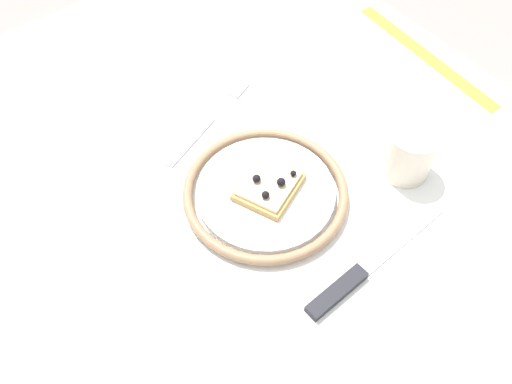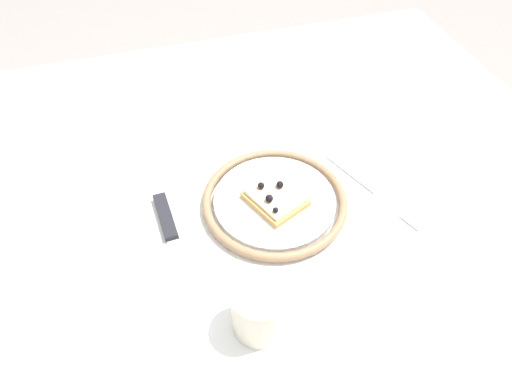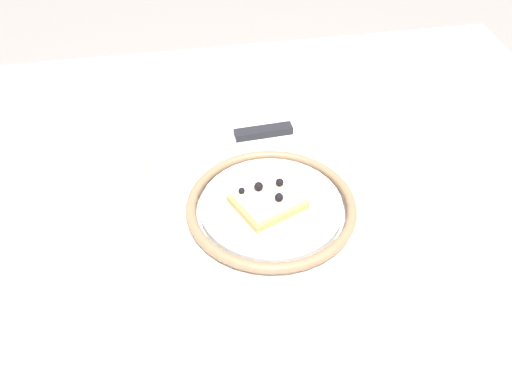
% 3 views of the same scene
% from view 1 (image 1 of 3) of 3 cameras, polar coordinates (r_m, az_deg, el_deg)
% --- Properties ---
extents(ground_plane, '(6.00, 6.00, 0.00)m').
position_cam_1_polar(ground_plane, '(1.39, -2.08, -16.80)').
color(ground_plane, gray).
extents(dining_table, '(1.00, 0.96, 0.70)m').
position_cam_1_polar(dining_table, '(0.83, -3.34, -2.65)').
color(dining_table, white).
rests_on(dining_table, ground_plane).
extents(plate, '(0.23, 0.23, 0.02)m').
position_cam_1_polar(plate, '(0.75, 0.99, -0.05)').
color(plate, white).
rests_on(plate, dining_table).
extents(pizza_slice_near, '(0.10, 0.11, 0.03)m').
position_cam_1_polar(pizza_slice_near, '(0.74, 1.33, 0.69)').
color(pizza_slice_near, tan).
rests_on(pizza_slice_near, plate).
extents(knife, '(0.03, 0.24, 0.01)m').
position_cam_1_polar(knife, '(0.70, 10.22, -8.58)').
color(knife, silver).
rests_on(knife, dining_table).
extents(fork, '(0.09, 0.19, 0.00)m').
position_cam_1_polar(fork, '(0.85, -4.85, 7.36)').
color(fork, '#BABABA').
rests_on(fork, dining_table).
extents(cup, '(0.07, 0.07, 0.08)m').
position_cam_1_polar(cup, '(0.78, 15.56, 3.94)').
color(cup, beige).
rests_on(cup, dining_table).
extents(measuring_tape, '(0.31, 0.04, 0.00)m').
position_cam_1_polar(measuring_tape, '(1.00, 17.11, 13.33)').
color(measuring_tape, yellow).
rests_on(measuring_tape, dining_table).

